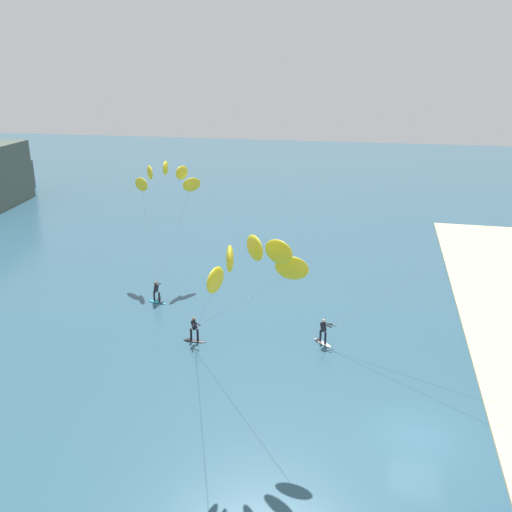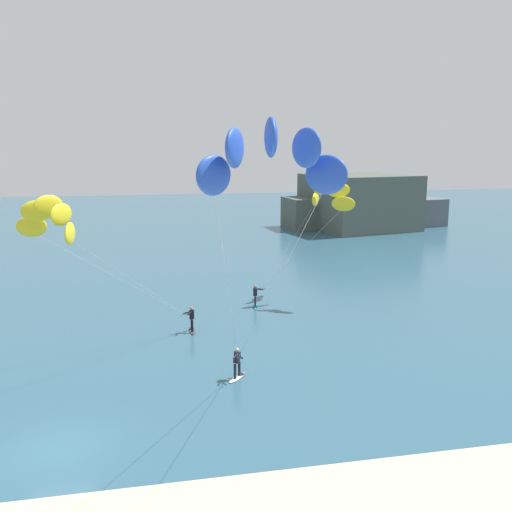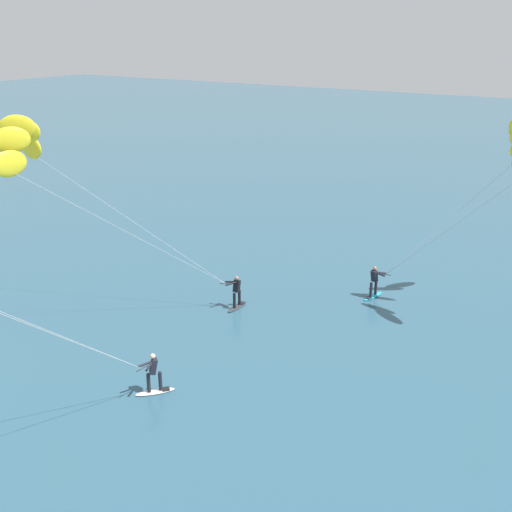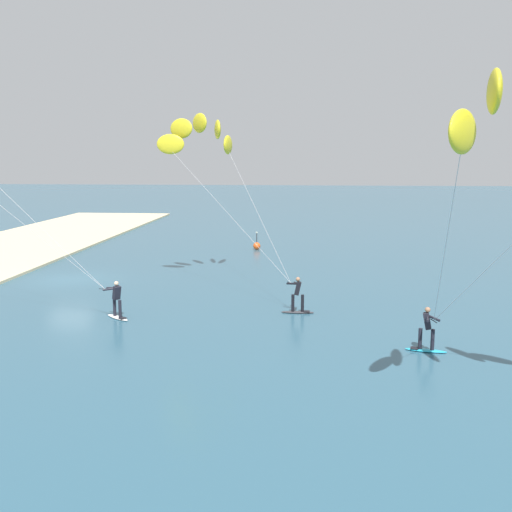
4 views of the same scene
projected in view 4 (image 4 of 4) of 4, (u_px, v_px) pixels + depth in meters
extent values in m
plane|color=#2D566B|center=(69.00, 280.00, 35.52)|extent=(240.00, 240.00, 0.00)
ellipsoid|color=white|center=(118.00, 317.00, 27.00)|extent=(1.24, 1.38, 0.08)
cube|color=black|center=(123.00, 318.00, 26.71)|extent=(0.40, 0.40, 0.02)
cylinder|color=black|center=(115.00, 307.00, 27.09)|extent=(0.14, 0.14, 0.78)
cylinder|color=black|center=(120.00, 309.00, 26.78)|extent=(0.14, 0.14, 0.78)
cube|color=black|center=(117.00, 293.00, 26.82)|extent=(0.44, 0.44, 0.63)
sphere|color=beige|center=(116.00, 283.00, 26.75)|extent=(0.20, 0.20, 0.20)
cylinder|color=black|center=(105.00, 289.00, 26.89)|extent=(0.08, 0.55, 0.03)
cylinder|color=black|center=(110.00, 289.00, 26.73)|extent=(0.26, 0.60, 0.15)
cylinder|color=black|center=(112.00, 288.00, 26.95)|extent=(0.35, 0.58, 0.15)
ellipsoid|color=#23ADD1|center=(426.00, 350.00, 22.41)|extent=(0.65, 1.54, 0.08)
cube|color=black|center=(414.00, 348.00, 22.52)|extent=(0.34, 0.33, 0.02)
cylinder|color=black|center=(433.00, 340.00, 22.28)|extent=(0.14, 0.14, 0.78)
cylinder|color=black|center=(420.00, 339.00, 22.40)|extent=(0.14, 0.14, 0.78)
cube|color=black|center=(427.00, 321.00, 22.23)|extent=(0.36, 0.37, 0.63)
sphere|color=#9E7051|center=(428.00, 310.00, 22.16)|extent=(0.20, 0.20, 0.20)
cylinder|color=black|center=(434.00, 321.00, 21.67)|extent=(0.54, 0.15, 0.03)
cylinder|color=black|center=(433.00, 318.00, 21.94)|extent=(0.55, 0.41, 0.15)
cylinder|color=black|center=(428.00, 318.00, 21.92)|extent=(0.61, 0.19, 0.15)
ellipsoid|color=yellow|center=(463.00, 132.00, 14.83)|extent=(1.67, 1.22, 1.10)
ellipsoid|color=yellow|center=(494.00, 91.00, 14.77)|extent=(1.81, 0.62, 1.10)
cylinder|color=#B2B2B7|center=(445.00, 249.00, 18.27)|extent=(5.99, 0.78, 6.09)
cylinder|color=#B2B2B7|center=(509.00, 248.00, 18.53)|extent=(5.10, 3.25, 6.09)
ellipsoid|color=#333338|center=(298.00, 312.00, 27.92)|extent=(0.36, 1.50, 0.08)
cube|color=black|center=(307.00, 311.00, 27.87)|extent=(0.29, 0.28, 0.02)
cylinder|color=black|center=(293.00, 303.00, 27.87)|extent=(0.14, 0.14, 0.78)
cylinder|color=black|center=(302.00, 303.00, 27.83)|extent=(0.14, 0.14, 0.78)
cube|color=black|center=(298.00, 288.00, 27.73)|extent=(0.30, 0.32, 0.63)
sphere|color=#9E7051|center=(298.00, 279.00, 27.67)|extent=(0.20, 0.20, 0.20)
cylinder|color=black|center=(291.00, 283.00, 28.17)|extent=(0.45, 0.36, 0.03)
cylinder|color=black|center=(292.00, 284.00, 27.88)|extent=(0.38, 0.56, 0.15)
cylinder|color=black|center=(296.00, 283.00, 27.99)|extent=(0.60, 0.25, 0.15)
ellipsoid|color=yellow|center=(228.00, 145.00, 35.45)|extent=(1.62, 0.52, 1.10)
ellipsoid|color=yellow|center=(218.00, 129.00, 34.95)|extent=(1.62, 0.73, 1.10)
ellipsoid|color=yellow|center=(200.00, 123.00, 34.28)|extent=(1.45, 1.23, 1.10)
ellipsoid|color=yellow|center=(181.00, 128.00, 33.72)|extent=(1.07, 1.54, 1.10)
ellipsoid|color=yellow|center=(170.00, 144.00, 33.50)|extent=(0.52, 1.62, 1.10)
cylinder|color=#B2B2B7|center=(256.00, 209.00, 31.83)|extent=(8.13, 4.00, 6.17)
cylinder|color=#B2B2B7|center=(225.00, 211.00, 30.86)|extent=(5.89, 6.89, 6.17)
sphere|color=#EA5119|center=(257.00, 246.00, 46.96)|extent=(0.56, 0.56, 0.56)
cylinder|color=#262628|center=(257.00, 238.00, 46.86)|extent=(0.06, 0.06, 0.70)
sphere|color=#F2F2CC|center=(257.00, 233.00, 46.79)|extent=(0.12, 0.12, 0.12)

